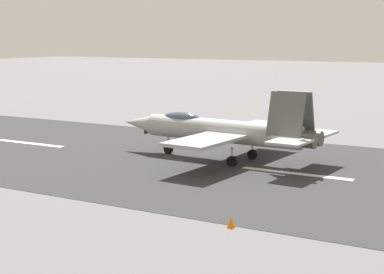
{
  "coord_description": "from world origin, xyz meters",
  "views": [
    {
      "loc": [
        -15.59,
        39.86,
        9.26
      ],
      "look_at": [
        6.52,
        1.58,
        2.2
      ],
      "focal_mm": 58.21,
      "sensor_mm": 36.0,
      "label": 1
    }
  ],
  "objects": [
    {
      "name": "marker_cone_near",
      "position": [
        -2.44,
        13.26,
        0.28
      ],
      "size": [
        0.44,
        0.44,
        0.55
      ],
      "primitive_type": "cone",
      "color": "orange",
      "rests_on": "ground"
    },
    {
      "name": "ground_plane",
      "position": [
        0.0,
        0.0,
        0.0
      ],
      "size": [
        400.0,
        400.0,
        0.0
      ],
      "primitive_type": "plane",
      "color": "slate"
    },
    {
      "name": "runway_strip",
      "position": [
        -0.02,
        0.0,
        0.01
      ],
      "size": [
        240.0,
        26.0,
        0.02
      ],
      "color": "#303132",
      "rests_on": "ground"
    },
    {
      "name": "fighter_jet",
      "position": [
        5.73,
        -1.72,
        2.35
      ],
      "size": [
        17.57,
        14.5,
        5.54
      ],
      "color": "#A3A6A6",
      "rests_on": "ground"
    },
    {
      "name": "crew_person",
      "position": [
        18.76,
        -10.52,
        0.8
      ],
      "size": [
        0.38,
        0.68,
        1.6
      ],
      "color": "#1E2338",
      "rests_on": "ground"
    }
  ]
}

